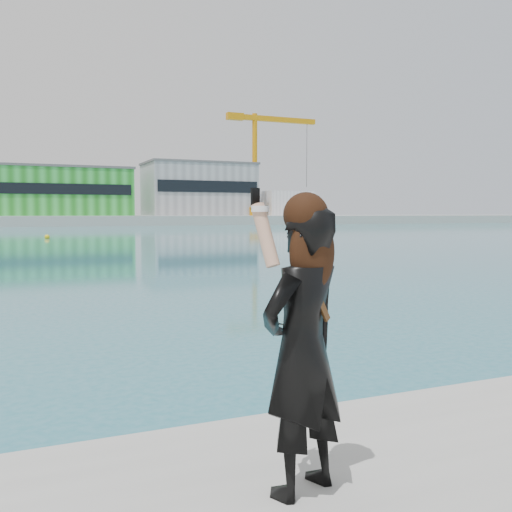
# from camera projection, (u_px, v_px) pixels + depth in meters

# --- Properties ---
(far_quay) EXTENTS (320.00, 40.00, 2.00)m
(far_quay) POSITION_uv_depth(u_px,v_px,m) (19.00, 220.00, 122.87)
(far_quay) COLOR #9E9E99
(far_quay) RESTS_ON ground
(warehouse_green) EXTENTS (30.60, 16.36, 10.50)m
(warehouse_green) POSITION_uv_depth(u_px,v_px,m) (58.00, 191.00, 123.73)
(warehouse_green) COLOR #218723
(warehouse_green) RESTS_ON far_quay
(warehouse_grey_right) EXTENTS (25.50, 15.35, 12.50)m
(warehouse_grey_right) POSITION_uv_depth(u_px,v_px,m) (199.00, 189.00, 136.34)
(warehouse_grey_right) COLOR gray
(warehouse_grey_right) RESTS_ON far_quay
(ancillary_shed) EXTENTS (12.00, 10.00, 6.00)m
(ancillary_shed) POSITION_uv_depth(u_px,v_px,m) (285.00, 203.00, 143.49)
(ancillary_shed) COLOR silver
(ancillary_shed) RESTS_ON far_quay
(dock_crane) EXTENTS (23.00, 4.00, 24.00)m
(dock_crane) POSITION_uv_depth(u_px,v_px,m) (259.00, 161.00, 135.59)
(dock_crane) COLOR orange
(dock_crane) RESTS_ON far_quay
(flagpole_right) EXTENTS (1.28, 0.16, 8.00)m
(flagpole_right) POSITION_uv_depth(u_px,v_px,m) (130.00, 195.00, 122.98)
(flagpole_right) COLOR silver
(flagpole_right) RESTS_ON far_quay
(buoy_near) EXTENTS (0.50, 0.50, 0.50)m
(buoy_near) POSITION_uv_depth(u_px,v_px,m) (47.00, 239.00, 56.70)
(buoy_near) COLOR yellow
(buoy_near) RESTS_ON ground
(woman) EXTENTS (0.75, 0.63, 1.85)m
(woman) POSITION_uv_depth(u_px,v_px,m) (303.00, 341.00, 3.41)
(woman) COLOR black
(woman) RESTS_ON near_quay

